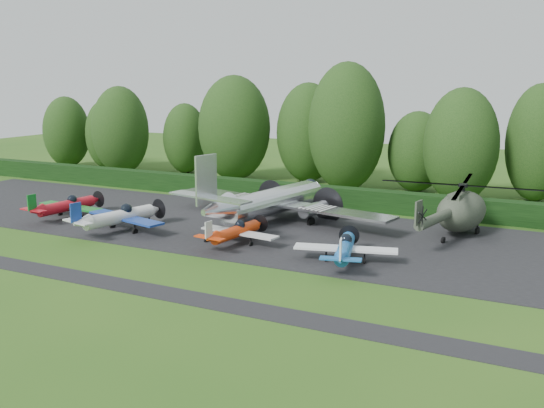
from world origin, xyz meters
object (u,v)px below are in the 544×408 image
at_px(light_plane_orange, 236,232).
at_px(light_plane_blue, 345,248).
at_px(light_plane_white, 120,217).
at_px(transport_plane, 271,201).
at_px(light_plane_red, 67,206).
at_px(helicopter, 462,208).

xyz_separation_m(light_plane_orange, light_plane_blue, (8.92, -0.91, 0.08)).
bearing_deg(light_plane_orange, light_plane_white, 177.06).
xyz_separation_m(transport_plane, light_plane_white, (-9.67, -8.12, -0.65)).
xyz_separation_m(light_plane_red, light_plane_blue, (26.75, -1.95, -0.04)).
height_order(light_plane_red, light_plane_white, light_plane_white).
height_order(light_plane_orange, light_plane_blue, light_plane_blue).
xyz_separation_m(transport_plane, light_plane_orange, (0.68, -7.36, -0.90)).
bearing_deg(light_plane_orange, light_plane_blue, -12.97).
relative_size(light_plane_blue, helicopter, 0.49).
height_order(light_plane_blue, helicopter, helicopter).
bearing_deg(light_plane_blue, helicopter, 78.40).
bearing_deg(helicopter, light_plane_orange, -156.00).
height_order(light_plane_white, light_plane_blue, light_plane_white).
relative_size(light_plane_red, light_plane_white, 0.90).
bearing_deg(light_plane_blue, light_plane_orange, -171.18).
distance_m(light_plane_white, helicopter, 27.33).
height_order(transport_plane, light_plane_white, transport_plane).
bearing_deg(transport_plane, light_plane_blue, -52.30).
distance_m(light_plane_white, light_plane_orange, 10.38).
xyz_separation_m(transport_plane, light_plane_blue, (9.60, -8.27, -0.82)).
bearing_deg(light_plane_red, transport_plane, 14.35).
bearing_deg(light_plane_red, light_plane_orange, -9.21).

